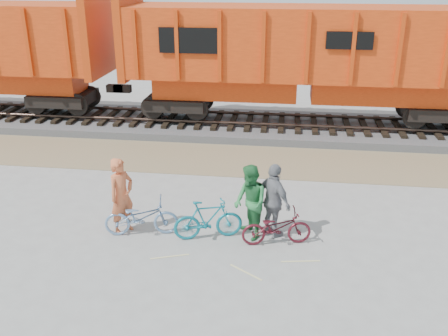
{
  "coord_description": "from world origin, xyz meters",
  "views": [
    {
      "loc": [
        1.54,
        -10.42,
        6.25
      ],
      "look_at": [
        -0.04,
        1.5,
        1.34
      ],
      "focal_mm": 40.0,
      "sensor_mm": 36.0,
      "label": 1
    }
  ],
  "objects_px": {
    "person_solo": "(122,196)",
    "person_woman": "(274,201)",
    "bicycle_blue": "(141,217)",
    "bicycle_teal": "(208,220)",
    "person_man": "(250,203)",
    "bicycle_maroon": "(277,228)",
    "hopper_car_center": "(306,57)"
  },
  "relations": [
    {
      "from": "hopper_car_center",
      "to": "bicycle_blue",
      "type": "height_order",
      "value": "hopper_car_center"
    },
    {
      "from": "hopper_car_center",
      "to": "bicycle_blue",
      "type": "relative_size",
      "value": 7.72
    },
    {
      "from": "bicycle_blue",
      "to": "hopper_car_center",
      "type": "bearing_deg",
      "value": -36.56
    },
    {
      "from": "hopper_car_center",
      "to": "person_solo",
      "type": "xyz_separation_m",
      "value": [
        -4.53,
        -8.76,
        -2.03
      ]
    },
    {
      "from": "bicycle_teal",
      "to": "person_man",
      "type": "xyz_separation_m",
      "value": [
        1.0,
        0.2,
        0.43
      ]
    },
    {
      "from": "person_man",
      "to": "bicycle_blue",
      "type": "bearing_deg",
      "value": -114.79
    },
    {
      "from": "bicycle_teal",
      "to": "person_man",
      "type": "relative_size",
      "value": 0.9
    },
    {
      "from": "bicycle_blue",
      "to": "person_man",
      "type": "distance_m",
      "value": 2.71
    },
    {
      "from": "person_solo",
      "to": "person_man",
      "type": "bearing_deg",
      "value": -57.56
    },
    {
      "from": "hopper_car_center",
      "to": "bicycle_teal",
      "type": "relative_size",
      "value": 8.28
    },
    {
      "from": "person_man",
      "to": "person_woman",
      "type": "height_order",
      "value": "person_woman"
    },
    {
      "from": "bicycle_teal",
      "to": "person_solo",
      "type": "relative_size",
      "value": 0.87
    },
    {
      "from": "bicycle_maroon",
      "to": "person_woman",
      "type": "bearing_deg",
      "value": 0.83
    },
    {
      "from": "person_solo",
      "to": "person_woman",
      "type": "bearing_deg",
      "value": -55.71
    },
    {
      "from": "bicycle_blue",
      "to": "bicycle_teal",
      "type": "distance_m",
      "value": 1.67
    },
    {
      "from": "person_solo",
      "to": "bicycle_blue",
      "type": "bearing_deg",
      "value": -71.15
    },
    {
      "from": "hopper_car_center",
      "to": "bicycle_teal",
      "type": "bearing_deg",
      "value": -105.01
    },
    {
      "from": "bicycle_teal",
      "to": "person_woman",
      "type": "height_order",
      "value": "person_woman"
    },
    {
      "from": "bicycle_blue",
      "to": "person_solo",
      "type": "bearing_deg",
      "value": 66.61
    },
    {
      "from": "bicycle_blue",
      "to": "person_solo",
      "type": "distance_m",
      "value": 0.71
    },
    {
      "from": "person_woman",
      "to": "person_man",
      "type": "bearing_deg",
      "value": 61.26
    },
    {
      "from": "bicycle_teal",
      "to": "person_solo",
      "type": "bearing_deg",
      "value": 70.38
    },
    {
      "from": "bicycle_maroon",
      "to": "person_woman",
      "type": "relative_size",
      "value": 0.88
    },
    {
      "from": "bicycle_teal",
      "to": "bicycle_maroon",
      "type": "relative_size",
      "value": 1.01
    },
    {
      "from": "hopper_car_center",
      "to": "person_solo",
      "type": "height_order",
      "value": "hopper_car_center"
    },
    {
      "from": "bicycle_blue",
      "to": "bicycle_maroon",
      "type": "distance_m",
      "value": 3.33
    },
    {
      "from": "bicycle_maroon",
      "to": "person_solo",
      "type": "xyz_separation_m",
      "value": [
        -3.83,
        0.13,
        0.54
      ]
    },
    {
      "from": "person_solo",
      "to": "person_man",
      "type": "distance_m",
      "value": 3.17
    },
    {
      "from": "hopper_car_center",
      "to": "person_woman",
      "type": "relative_size",
      "value": 7.39
    },
    {
      "from": "bicycle_blue",
      "to": "person_woman",
      "type": "xyz_separation_m",
      "value": [
        3.23,
        0.37,
        0.47
      ]
    },
    {
      "from": "bicycle_teal",
      "to": "bicycle_blue",
      "type": "bearing_deg",
      "value": 73.23
    },
    {
      "from": "bicycle_teal",
      "to": "person_man",
      "type": "height_order",
      "value": "person_man"
    }
  ]
}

